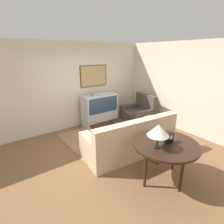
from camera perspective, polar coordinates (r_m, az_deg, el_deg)
ground_plane at (r=4.45m, az=0.04°, el=-13.29°), size 12.00×12.00×0.00m
wall_back at (r=5.73m, az=-12.66°, el=8.18°), size 12.00×0.10×2.70m
wall_right at (r=5.82m, az=21.65°, el=7.44°), size 0.06×12.00×2.70m
area_rug at (r=5.35m, az=-0.72°, el=-7.34°), size 2.60×1.82×0.01m
tv at (r=5.94m, az=-3.98°, el=0.80°), size 1.19×0.49×1.13m
couch at (r=4.34m, az=5.95°, el=-9.26°), size 2.31×1.10×0.96m
armchair at (r=6.19m, az=8.70°, el=-0.75°), size 0.99×1.08×0.99m
coffee_table at (r=5.15m, az=-0.75°, el=-4.30°), size 1.07×0.50×0.38m
console_table at (r=3.42m, az=17.05°, el=-10.66°), size 1.21×1.21×0.80m
table_lamp at (r=3.06m, az=14.92°, el=-5.81°), size 0.38×0.38×0.43m
mantel_clock at (r=3.40m, az=18.10°, el=-8.05°), size 0.15×0.10×0.17m
remote at (r=5.26m, az=-0.21°, el=-3.19°), size 0.08×0.17×0.02m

